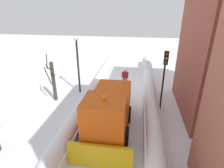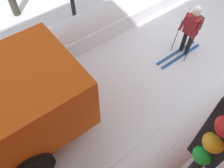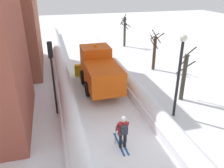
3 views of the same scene
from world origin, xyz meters
name	(u,v)px [view 2 (image 2 of 3)]	position (x,y,z in m)	size (l,w,h in m)	color
skier	(191,29)	(-0.17, 0.01, 1.00)	(0.62, 1.80, 1.81)	black
traffic_light_pole	(196,165)	(-3.12, 4.20, 3.15)	(0.28, 0.42, 4.49)	black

